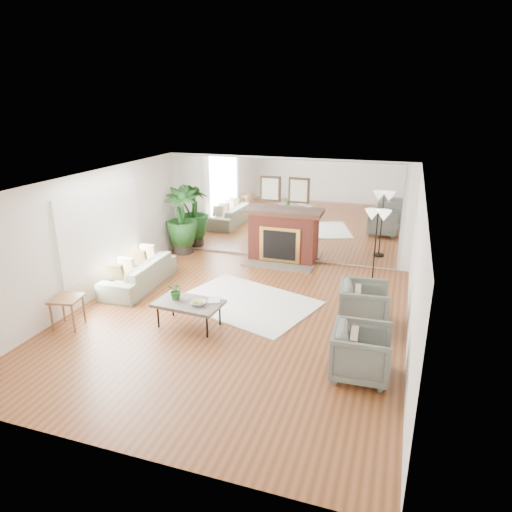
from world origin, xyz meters
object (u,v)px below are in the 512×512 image
(fireplace, at_px, (282,236))
(potted_ficus, at_px, (181,218))
(armchair_back, at_px, (364,305))
(floor_lamp, at_px, (377,221))
(armchair_front, at_px, (362,353))
(side_table, at_px, (66,302))
(sofa, at_px, (139,274))
(coffee_table, at_px, (189,304))

(fireplace, height_order, potted_ficus, fireplace)
(armchair_back, relative_size, floor_lamp, 0.52)
(fireplace, height_order, floor_lamp, fireplace)
(armchair_front, distance_m, potted_ficus, 6.53)
(side_table, height_order, floor_lamp, floor_lamp)
(armchair_front, bearing_deg, fireplace, 26.51)
(armchair_back, height_order, armchair_front, armchair_back)
(armchair_back, height_order, floor_lamp, floor_lamp)
(sofa, height_order, side_table, sofa)
(coffee_table, distance_m, potted_ficus, 4.11)
(coffee_table, bearing_deg, side_table, -161.22)
(fireplace, relative_size, sofa, 1.03)
(fireplace, bearing_deg, potted_ficus, -176.50)
(sofa, distance_m, armchair_back, 4.70)
(armchair_front, bearing_deg, coffee_table, 76.63)
(potted_ficus, relative_size, floor_lamp, 1.04)
(coffee_table, distance_m, floor_lamp, 4.24)
(coffee_table, distance_m, armchair_back, 3.06)
(armchair_front, relative_size, potted_ficus, 0.49)
(armchair_front, distance_m, floor_lamp, 3.69)
(fireplace, bearing_deg, coffee_table, -99.86)
(armchair_back, distance_m, floor_lamp, 2.20)
(fireplace, bearing_deg, side_table, -120.89)
(armchair_back, bearing_deg, sofa, 80.44)
(sofa, relative_size, floor_lamp, 1.21)
(armchair_back, xyz_separation_m, potted_ficus, (-4.84, 2.60, 0.53))
(side_table, relative_size, potted_ficus, 0.34)
(armchair_back, bearing_deg, coffee_table, 102.98)
(fireplace, distance_m, armchair_front, 4.97)
(sofa, bearing_deg, potted_ficus, -178.05)
(armchair_back, bearing_deg, fireplace, 33.14)
(armchair_back, xyz_separation_m, floor_lamp, (0.00, 1.95, 1.02))
(coffee_table, xyz_separation_m, sofa, (-1.80, 1.29, -0.13))
(floor_lamp, bearing_deg, side_table, -143.54)
(sofa, bearing_deg, fireplace, 133.37)
(sofa, height_order, armchair_front, armchair_front)
(sofa, distance_m, floor_lamp, 5.10)
(coffee_table, bearing_deg, sofa, 144.39)
(fireplace, relative_size, armchair_front, 2.46)
(coffee_table, bearing_deg, floor_lamp, 45.40)
(sofa, distance_m, armchair_front, 5.18)
(coffee_table, xyz_separation_m, armchair_back, (2.89, 0.99, -0.03))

